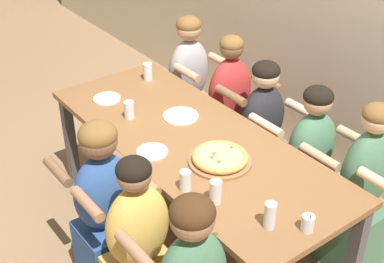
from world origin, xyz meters
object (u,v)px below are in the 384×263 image
diner_far_center (261,138)px  diner_far_midright (309,168)px  drinking_glass_c (216,193)px  diner_far_midleft (229,115)px  diner_near_midright (139,252)px  drinking_glass_b (185,182)px  drinking_glass_d (129,111)px  diner_near_center (106,213)px  empty_plate_b (107,99)px  empty_plate_a (181,116)px  pizza_board_main (220,158)px  empty_plate_c (152,152)px  diner_far_right (361,197)px  diner_far_left (189,89)px  drinking_glass_a (148,73)px  drinking_glass_e (270,217)px  cocktail_glass_blue (308,224)px

diner_far_center → diner_far_midright: size_ratio=1.00×
drinking_glass_c → diner_far_midright: diner_far_midright is taller
diner_far_midleft → diner_near_midright: diner_far_midleft is taller
drinking_glass_b → drinking_glass_d: size_ratio=0.98×
drinking_glass_c → diner_far_midright: 1.00m
diner_far_midleft → diner_near_center: 1.39m
empty_plate_b → drinking_glass_d: size_ratio=1.60×
empty_plate_a → diner_far_center: diner_far_center is taller
pizza_board_main → empty_plate_c: bearing=-141.4°
diner_far_right → diner_far_center: size_ratio=1.06×
empty_plate_b → diner_near_midright: size_ratio=0.17×
empty_plate_a → diner_far_left: size_ratio=0.20×
pizza_board_main → diner_near_midright: bearing=-81.7°
drinking_glass_a → diner_far_left: diner_far_left is taller
drinking_glass_b → diner_near_center: (-0.35, -0.32, -0.29)m
diner_far_midleft → diner_far_center: (0.36, 0.00, -0.02)m
drinking_glass_a → diner_near_midright: 1.57m
drinking_glass_e → cocktail_glass_blue: bearing=45.4°
diner_far_left → diner_far_center: size_ratio=1.06×
cocktail_glass_blue → diner_near_center: size_ratio=0.10×
drinking_glass_a → drinking_glass_e: 1.78m
drinking_glass_e → diner_far_midleft: size_ratio=0.12×
drinking_glass_e → diner_near_center: diner_near_center is taller
empty_plate_b → cocktail_glass_blue: (1.78, 0.12, 0.03)m
drinking_glass_b → diner_far_midright: bearing=88.6°
empty_plate_a → diner_far_midright: bearing=39.5°
empty_plate_c → diner_far_left: size_ratio=0.16×
drinking_glass_d → drinking_glass_e: (1.33, -0.01, 0.01)m
drinking_glass_b → drinking_glass_e: 0.51m
empty_plate_b → diner_far_left: 0.88m
drinking_glass_b → diner_far_left: (-1.30, 0.99, -0.29)m
empty_plate_c → pizza_board_main: bearing=38.6°
pizza_board_main → drinking_glass_d: (-0.76, -0.15, 0.02)m
diner_near_center → diner_near_midright: size_ratio=1.03×
drinking_glass_b → diner_near_midright: (0.01, -0.32, -0.32)m
drinking_glass_d → empty_plate_b: bearing=179.0°
diner_far_center → diner_near_midright: bearing=18.7°
empty_plate_c → empty_plate_a: bearing=122.0°
diner_far_left → diner_far_midleft: size_ratio=1.00×
empty_plate_b → diner_far_center: diner_far_center is taller
diner_far_midright → diner_near_midright: bearing=-0.7°
empty_plate_b → diner_near_midright: diner_near_midright is taller
diner_near_center → drinking_glass_a: bearing=45.3°
diner_far_left → diner_far_midright: diner_far_left is taller
empty_plate_a → drinking_glass_e: bearing=-14.1°
drinking_glass_a → drinking_glass_e: drinking_glass_e is taller
drinking_glass_c → drinking_glass_e: drinking_glass_e is taller
empty_plate_c → diner_far_left: bearing=133.5°
drinking_glass_a → diner_near_center: 1.30m
pizza_board_main → diner_near_midright: 0.70m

